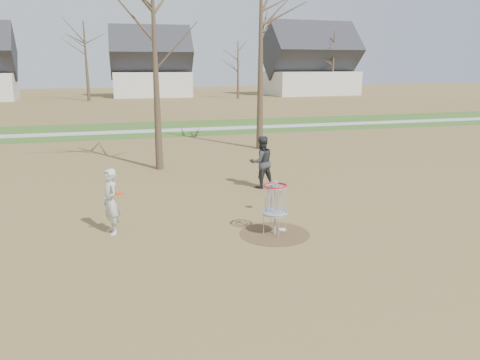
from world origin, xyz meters
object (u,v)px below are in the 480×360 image
object	(u,v)px
player_throwing	(261,162)
disc_grounded	(282,230)
player_standing	(111,202)
disc_golf_basket	(275,200)

from	to	relation	value
player_throwing	disc_grounded	xyz separation A→B (m)	(-0.85, -4.34, -0.89)
player_standing	disc_golf_basket	world-z (taller)	player_standing
player_standing	disc_golf_basket	distance (m)	4.17
player_standing	player_throwing	distance (m)	6.12
disc_golf_basket	disc_grounded	bearing A→B (deg)	34.21
player_throwing	disc_golf_basket	xyz separation A→B (m)	(-1.13, -4.53, 0.00)
player_standing	player_throwing	xyz separation A→B (m)	(5.12, 3.35, 0.07)
disc_grounded	disc_golf_basket	bearing A→B (deg)	-145.79
player_throwing	disc_golf_basket	distance (m)	4.67
disc_grounded	disc_golf_basket	xyz separation A→B (m)	(-0.28, -0.19, 0.89)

